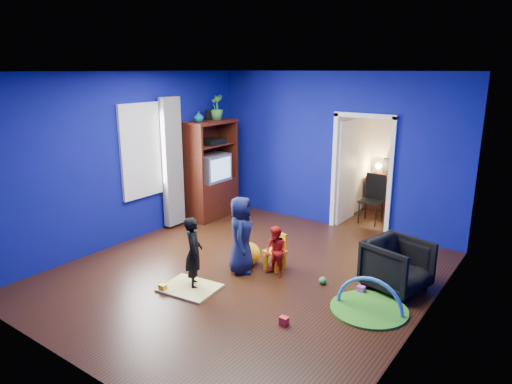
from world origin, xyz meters
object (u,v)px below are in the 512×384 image
Objects in this scene: armchair at (397,265)px; hopper_ball at (249,254)px; child_black at (194,253)px; child_navy at (241,235)px; play_mat at (369,309)px; crt_tv at (212,168)px; toddler_red at (276,252)px; vase at (199,117)px; study_desk at (388,194)px; tv_armoire at (211,169)px; kid_chair at (275,253)px; folding_chair at (371,200)px.

armchair is 2.13× the size of hopper_ball.
armchair is 2.78m from child_black.
child_navy is 1.20× the size of play_mat.
child_black is 1.45× the size of crt_tv.
toddler_red reaches higher than armchair.
vase is (-2.63, 1.30, 1.68)m from toddler_red.
vase is at bearing -97.59° from crt_tv.
toddler_red is 4.06m from study_desk.
play_mat is at bearing 5.92° from toddler_red.
vase reaches higher than child_black.
tv_armoire is (-1.89, 2.54, 0.47)m from child_black.
armchair reaches higher than play_mat.
child_black is 3.32m from vase.
toddler_red reaches higher than play_mat.
tv_armoire is 3.92× the size of kid_chair.
armchair is 1.68m from toddler_red.
vase reaches higher than play_mat.
folding_chair reaches higher than toddler_red.
tv_armoire is at bearing 90.95° from armchair.
toddler_red is at bearing -103.35° from child_navy.
folding_chair is at bearing 95.64° from kid_chair.
toddler_red is at bearing -92.69° from study_desk.
child_navy reaches higher than folding_chair.
folding_chair is (-1.37, 2.47, 0.11)m from armchair.
child_navy is 3.34m from folding_chair.
hopper_ball is (-0.56, 0.09, -0.20)m from toddler_red.
armchair is 1.10× the size of crt_tv.
study_desk is at bearing 107.23° from play_mat.
child_navy is at bearing -179.13° from play_mat.
child_black reaches higher than kid_chair.
hopper_ball is at bearing -36.71° from crt_tv.
vase is at bearing 160.81° from play_mat.
folding_chair is (2.82, 1.80, -1.60)m from vase.
child_navy is at bearing -151.26° from toddler_red.
study_desk is at bearing -40.51° from child_navy.
tv_armoire reaches higher than play_mat.
toddler_red is at bearing -93.53° from folding_chair.
armchair is 4.32m from crt_tv.
kid_chair is 1.69m from play_mat.
crt_tv is at bearing 162.46° from kid_chair.
kid_chair reaches higher than play_mat.
armchair is 3.89× the size of vase.
child_navy is 3.20× the size of hopper_ball.
kid_chair is 0.54× the size of folding_chair.
child_navy is 2.97m from vase.
study_desk is at bearing -56.03° from child_black.
armchair is 0.79× the size of play_mat.
child_black is 5.12× the size of vase.
play_mat is at bearing -72.77° from study_desk.
vase is 0.55× the size of hopper_ball.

